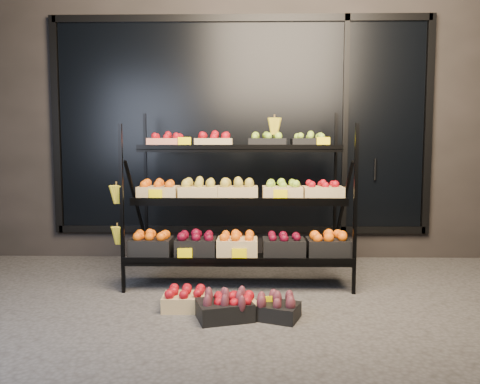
{
  "coord_description": "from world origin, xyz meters",
  "views": [
    {
      "loc": [
        0.1,
        -3.89,
        1.27
      ],
      "look_at": [
        0.01,
        0.55,
        0.87
      ],
      "focal_mm": 35.0,
      "sensor_mm": 36.0,
      "label": 1
    }
  ],
  "objects_px": {
    "floor_crate_midleft": "(225,307)",
    "floor_crate_midright": "(234,307)",
    "display_rack": "(238,200)",
    "floor_crate_left": "(185,299)"
  },
  "relations": [
    {
      "from": "display_rack",
      "to": "floor_crate_left",
      "type": "xyz_separation_m",
      "value": [
        -0.4,
        -0.85,
        -0.7
      ]
    },
    {
      "from": "floor_crate_midleft",
      "to": "floor_crate_midright",
      "type": "relative_size",
      "value": 1.08
    },
    {
      "from": "floor_crate_midleft",
      "to": "floor_crate_midright",
      "type": "xyz_separation_m",
      "value": [
        0.07,
        0.02,
        -0.01
      ]
    },
    {
      "from": "floor_crate_left",
      "to": "floor_crate_midleft",
      "type": "height_order",
      "value": "floor_crate_midleft"
    },
    {
      "from": "display_rack",
      "to": "floor_crate_left",
      "type": "height_order",
      "value": "display_rack"
    },
    {
      "from": "floor_crate_midleft",
      "to": "floor_crate_midright",
      "type": "height_order",
      "value": "floor_crate_midleft"
    },
    {
      "from": "display_rack",
      "to": "floor_crate_midleft",
      "type": "xyz_separation_m",
      "value": [
        -0.08,
        -1.06,
        -0.69
      ]
    },
    {
      "from": "floor_crate_midleft",
      "to": "display_rack",
      "type": "bearing_deg",
      "value": 69.05
    },
    {
      "from": "display_rack",
      "to": "floor_crate_left",
      "type": "distance_m",
      "value": 1.17
    },
    {
      "from": "floor_crate_midleft",
      "to": "floor_crate_left",
      "type": "bearing_deg",
      "value": 130.86
    }
  ]
}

